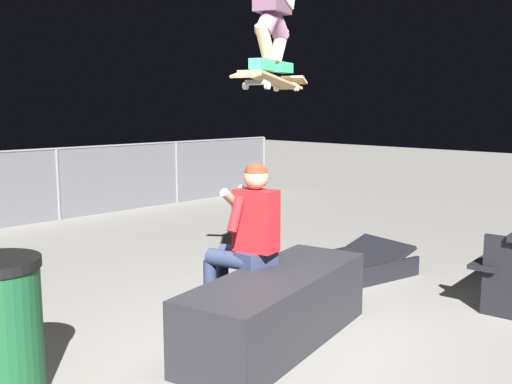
{
  "coord_description": "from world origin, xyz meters",
  "views": [
    {
      "loc": [
        -3.22,
        -2.99,
        1.83
      ],
      "look_at": [
        0.07,
        0.24,
        1.15
      ],
      "focal_mm": 41.09,
      "sensor_mm": 36.0,
      "label": 1
    }
  ],
  "objects": [
    {
      "name": "skateboard",
      "position": [
        0.19,
        0.18,
        2.03
      ],
      "size": [
        1.03,
        0.51,
        0.14
      ],
      "color": "#AD8451"
    },
    {
      "name": "kicker_ramp",
      "position": [
        1.96,
        0.59,
        0.07
      ],
      "size": [
        1.26,
        1.0,
        0.43
      ],
      "color": "black",
      "rests_on": "ground"
    },
    {
      "name": "ground_plane",
      "position": [
        0.0,
        0.0,
        0.0
      ],
      "size": [
        40.0,
        40.0,
        0.0
      ],
      "primitive_type": "plane",
      "color": "gray"
    },
    {
      "name": "person_sitting_on_ledge",
      "position": [
        0.04,
        0.35,
        0.79
      ],
      "size": [
        0.59,
        0.78,
        1.39
      ],
      "color": "#2D3856",
      "rests_on": "ground"
    },
    {
      "name": "ledge_box_main",
      "position": [
        0.0,
        -0.06,
        0.28
      ],
      "size": [
        2.0,
        1.05,
        0.55
      ],
      "primitive_type": "cube",
      "rotation": [
        0.0,
        0.0,
        0.22
      ],
      "color": "#28282D",
      "rests_on": "ground"
    }
  ]
}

